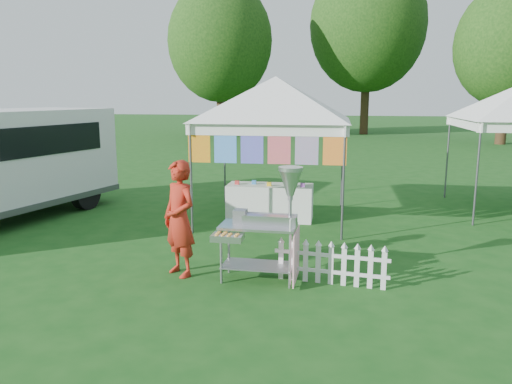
# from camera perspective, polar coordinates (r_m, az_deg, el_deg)

# --- Properties ---
(ground) EXTENTS (120.00, 120.00, 0.00)m
(ground) POSITION_cam_1_polar(r_m,az_deg,el_deg) (7.49, -1.27, -9.43)
(ground) COLOR #164B15
(ground) RESTS_ON ground
(canopy_main) EXTENTS (4.24, 4.24, 3.45)m
(canopy_main) POSITION_cam_1_polar(r_m,az_deg,el_deg) (10.48, 2.26, 13.02)
(canopy_main) COLOR #59595E
(canopy_main) RESTS_ON ground
(tree_left) EXTENTS (6.40, 6.40, 9.53)m
(tree_left) POSITION_cam_1_polar(r_m,az_deg,el_deg) (31.91, -4.10, 16.76)
(tree_left) COLOR #311D12
(tree_left) RESTS_ON ground
(tree_mid) EXTENTS (7.60, 7.60, 11.52)m
(tree_mid) POSITION_cam_1_polar(r_m,az_deg,el_deg) (35.23, 12.67, 18.12)
(tree_mid) COLOR #311D12
(tree_mid) RESTS_ON ground
(tree_right) EXTENTS (5.60, 5.60, 8.42)m
(tree_right) POSITION_cam_1_polar(r_m,az_deg,el_deg) (30.29, 26.95, 14.71)
(tree_right) COLOR #311D12
(tree_right) RESTS_ON ground
(donut_cart) EXTENTS (1.21, 0.79, 1.65)m
(donut_cart) POSITION_cam_1_polar(r_m,az_deg,el_deg) (6.97, 1.64, -2.66)
(donut_cart) COLOR gray
(donut_cart) RESTS_ON ground
(vendor) EXTENTS (0.74, 0.70, 1.71)m
(vendor) POSITION_cam_1_polar(r_m,az_deg,el_deg) (7.34, -8.73, -3.03)
(vendor) COLOR #AC2315
(vendor) RESTS_ON ground
(picket_fence) EXTENTS (1.61, 0.24, 0.56)m
(picket_fence) POSITION_cam_1_polar(r_m,az_deg,el_deg) (7.12, 8.56, -8.21)
(picket_fence) COLOR silver
(picket_fence) RESTS_ON ground
(display_table) EXTENTS (1.80, 0.70, 0.75)m
(display_table) POSITION_cam_1_polar(r_m,az_deg,el_deg) (10.64, 1.60, -1.16)
(display_table) COLOR white
(display_table) RESTS_ON ground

